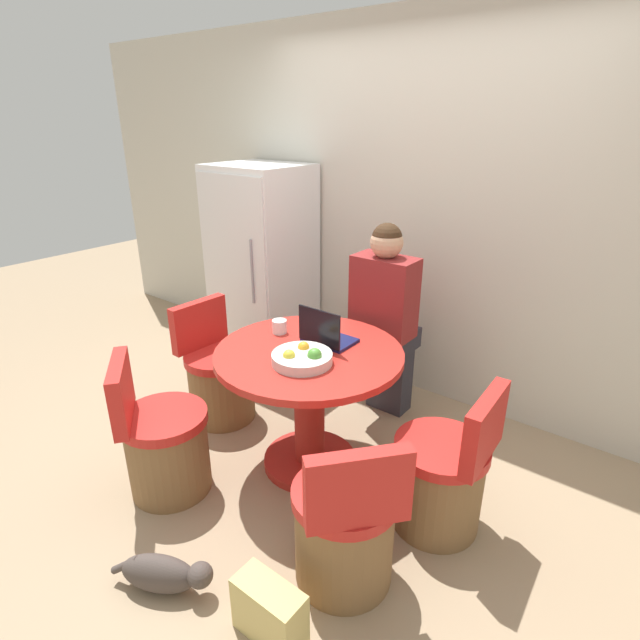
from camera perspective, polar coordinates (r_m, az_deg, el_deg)
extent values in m
plane|color=#9E8466|center=(3.05, -2.96, -17.45)|extent=(12.00, 12.00, 0.00)
cube|color=beige|center=(3.58, 11.64, 11.43)|extent=(7.00, 0.06, 2.60)
cube|color=white|center=(4.10, -6.57, 5.99)|extent=(0.71, 0.62, 1.61)
cube|color=silver|center=(3.89, -9.80, 4.90)|extent=(0.68, 0.01, 1.52)
cylinder|color=gray|center=(3.71, -7.77, 5.47)|extent=(0.02, 0.02, 0.48)
cylinder|color=#B2261E|center=(3.13, -1.16, -15.66)|extent=(0.55, 0.55, 0.05)
cylinder|color=#B2261E|center=(2.92, -1.22, -10.13)|extent=(0.18, 0.18, 0.67)
cylinder|color=#B2261E|center=(2.75, -1.28, -3.91)|extent=(1.04, 1.04, 0.04)
cylinder|color=brown|center=(2.42, 2.76, -23.60)|extent=(0.44, 0.44, 0.43)
cylinder|color=red|center=(2.25, 2.88, -19.33)|extent=(0.46, 0.46, 0.06)
cube|color=red|center=(2.00, 4.43, -18.73)|extent=(0.32, 0.36, 0.32)
cylinder|color=brown|center=(2.97, -16.90, -14.60)|extent=(0.44, 0.44, 0.43)
cylinder|color=red|center=(2.84, -17.45, -10.67)|extent=(0.46, 0.46, 0.06)
cube|color=red|center=(2.76, -21.79, -7.66)|extent=(0.37, 0.31, 0.32)
cylinder|color=brown|center=(2.72, 13.26, -18.18)|extent=(0.44, 0.44, 0.43)
cylinder|color=red|center=(2.57, 13.75, -14.06)|extent=(0.46, 0.46, 0.06)
cube|color=red|center=(2.42, 18.32, -11.69)|extent=(0.09, 0.42, 0.32)
cylinder|color=brown|center=(3.52, -11.16, -7.72)|extent=(0.44, 0.44, 0.43)
cylinder|color=red|center=(3.40, -11.46, -4.20)|extent=(0.46, 0.46, 0.06)
cube|color=red|center=(3.46, -13.64, -0.46)|extent=(0.09, 0.42, 0.32)
cube|color=#2D2D38|center=(3.58, 7.97, -6.45)|extent=(0.28, 0.16, 0.48)
cube|color=#2D2D38|center=(3.39, 7.74, -2.22)|extent=(0.32, 0.36, 0.14)
cube|color=maroon|center=(3.20, 7.32, 2.67)|extent=(0.40, 0.22, 0.52)
sphere|color=tan|center=(3.10, 7.64, 8.79)|extent=(0.20, 0.20, 0.20)
sphere|color=#382314|center=(3.10, 7.66, 9.25)|extent=(0.19, 0.19, 0.19)
cube|color=#141947|center=(2.85, 1.13, -2.28)|extent=(0.28, 0.20, 0.02)
cube|color=black|center=(2.73, -0.10, -0.85)|extent=(0.28, 0.01, 0.20)
cylinder|color=beige|center=(2.60, -2.07, -4.40)|extent=(0.32, 0.32, 0.05)
sphere|color=#4C9333|center=(2.56, -0.63, -4.05)|extent=(0.08, 0.08, 0.08)
sphere|color=orange|center=(2.65, -1.90, -3.14)|extent=(0.06, 0.06, 0.06)
sphere|color=gold|center=(2.56, -3.56, -4.09)|extent=(0.06, 0.06, 0.06)
cylinder|color=white|center=(2.96, -4.65, -0.74)|extent=(0.09, 0.09, 0.08)
ellipsoid|color=#473D38|center=(2.56, -17.93, -25.84)|extent=(0.37, 0.28, 0.18)
sphere|color=#473D38|center=(2.47, -13.53, -26.49)|extent=(0.11, 0.11, 0.11)
cylinder|color=#473D38|center=(2.61, -21.33, -24.63)|extent=(0.15, 0.10, 0.12)
cube|color=tan|center=(2.30, -5.80, -30.23)|extent=(0.30, 0.14, 0.26)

